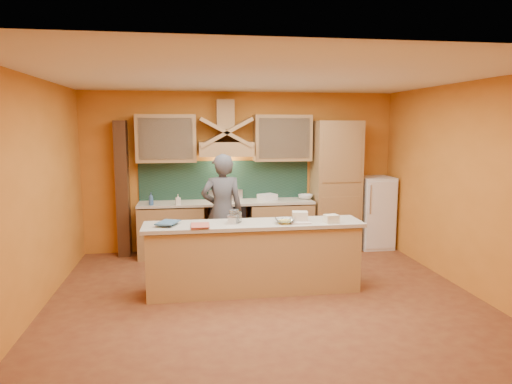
{
  "coord_description": "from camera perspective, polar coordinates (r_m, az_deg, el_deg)",
  "views": [
    {
      "loc": [
        -0.95,
        -5.55,
        2.22
      ],
      "look_at": [
        0.02,
        0.9,
        1.26
      ],
      "focal_mm": 32.0,
      "sensor_mm": 36.0,
      "label": 1
    }
  ],
  "objects": [
    {
      "name": "floor",
      "position": [
        6.05,
        1.13,
        -13.19
      ],
      "size": [
        5.5,
        5.0,
        0.01
      ],
      "primitive_type": "cube",
      "color": "brown",
      "rests_on": "ground"
    },
    {
      "name": "ceiling",
      "position": [
        5.66,
        1.21,
        14.21
      ],
      "size": [
        5.5,
        5.0,
        0.01
      ],
      "primitive_type": "cube",
      "color": "white",
      "rests_on": "wall_back"
    },
    {
      "name": "wall_back",
      "position": [
        8.15,
        -1.81,
        2.56
      ],
      "size": [
        5.5,
        0.02,
        2.8
      ],
      "primitive_type": "cube",
      "color": "orange",
      "rests_on": "floor"
    },
    {
      "name": "wall_front",
      "position": [
        3.3,
        8.57,
        -6.19
      ],
      "size": [
        5.5,
        0.02,
        2.8
      ],
      "primitive_type": "cube",
      "color": "orange",
      "rests_on": "floor"
    },
    {
      "name": "wall_left",
      "position": [
        5.89,
        -26.23,
        -0.54
      ],
      "size": [
        0.02,
        5.0,
        2.8
      ],
      "primitive_type": "cube",
      "color": "orange",
      "rests_on": "floor"
    },
    {
      "name": "wall_right",
      "position": [
        6.72,
        24.95,
        0.54
      ],
      "size": [
        0.02,
        5.0,
        2.8
      ],
      "primitive_type": "cube",
      "color": "orange",
      "rests_on": "floor"
    },
    {
      "name": "base_cabinet_left",
      "position": [
        7.96,
        -10.52,
        -4.8
      ],
      "size": [
        1.1,
        0.6,
        0.86
      ],
      "primitive_type": "cube",
      "color": "#A37A4A",
      "rests_on": "floor"
    },
    {
      "name": "base_cabinet_right",
      "position": [
        8.11,
        3.05,
        -4.42
      ],
      "size": [
        1.1,
        0.6,
        0.86
      ],
      "primitive_type": "cube",
      "color": "#A37A4A",
      "rests_on": "floor"
    },
    {
      "name": "counter_top",
      "position": [
        7.89,
        -3.7,
        -1.31
      ],
      "size": [
        3.0,
        0.62,
        0.04
      ],
      "primitive_type": "cube",
      "color": "beige",
      "rests_on": "base_cabinet_left"
    },
    {
      "name": "stove",
      "position": [
        7.98,
        -3.67,
        -4.5
      ],
      "size": [
        0.6,
        0.58,
        0.9
      ],
      "primitive_type": "cube",
      "color": "black",
      "rests_on": "floor"
    },
    {
      "name": "backsplash",
      "position": [
        8.12,
        -3.89,
        1.46
      ],
      "size": [
        3.0,
        0.03,
        0.7
      ],
      "primitive_type": "cube",
      "color": "#173329",
      "rests_on": "wall_back"
    },
    {
      "name": "range_hood",
      "position": [
        7.84,
        -3.79,
        5.39
      ],
      "size": [
        0.92,
        0.5,
        0.24
      ],
      "primitive_type": "cube",
      "color": "#A37A4A",
      "rests_on": "wall_back"
    },
    {
      "name": "hood_chimney",
      "position": [
        7.93,
        -3.89,
        9.62
      ],
      "size": [
        0.3,
        0.3,
        0.5
      ],
      "primitive_type": "cube",
      "color": "#A37A4A",
      "rests_on": "wall_back"
    },
    {
      "name": "upper_cabinet_left",
      "position": [
        7.89,
        -11.16,
        6.58
      ],
      "size": [
        1.0,
        0.35,
        0.8
      ],
      "primitive_type": "cube",
      "color": "#A37A4A",
      "rests_on": "wall_back"
    },
    {
      "name": "upper_cabinet_right",
      "position": [
        8.05,
        3.31,
        6.76
      ],
      "size": [
        1.0,
        0.35,
        0.8
      ],
      "primitive_type": "cube",
      "color": "#A37A4A",
      "rests_on": "wall_back"
    },
    {
      "name": "pantry_column",
      "position": [
        8.25,
        9.91,
        0.76
      ],
      "size": [
        0.8,
        0.6,
        2.3
      ],
      "primitive_type": "cube",
      "color": "#A37A4A",
      "rests_on": "floor"
    },
    {
      "name": "fridge",
      "position": [
        8.59,
        14.59,
        -2.47
      ],
      "size": [
        0.58,
        0.6,
        1.3
      ],
      "primitive_type": "cube",
      "color": "white",
      "rests_on": "floor"
    },
    {
      "name": "trim_column_left",
      "position": [
        8.05,
        -16.32,
        0.36
      ],
      "size": [
        0.2,
        0.3,
        2.3
      ],
      "primitive_type": "cube",
      "color": "#472816",
      "rests_on": "floor"
    },
    {
      "name": "island_body",
      "position": [
        6.17,
        -0.26,
        -8.43
      ],
      "size": [
        2.8,
        0.55,
        0.88
      ],
      "primitive_type": "cube",
      "color": "tan",
      "rests_on": "floor"
    },
    {
      "name": "island_top",
      "position": [
        6.05,
        -0.26,
        -4.07
      ],
      "size": [
        2.9,
        0.62,
        0.05
      ],
      "primitive_type": "cube",
      "color": "beige",
      "rests_on": "island_body"
    },
    {
      "name": "person",
      "position": [
        7.13,
        -4.24,
        -2.4
      ],
      "size": [
        0.66,
        0.44,
        1.79
      ],
      "primitive_type": "imported",
      "rotation": [
        0.0,
        0.0,
        3.17
      ],
      "color": "#4C4C51",
      "rests_on": "floor"
    },
    {
      "name": "pot_large",
      "position": [
        7.76,
        -4.21,
        -0.94
      ],
      "size": [
        0.25,
        0.25,
        0.14
      ],
      "primitive_type": "cylinder",
      "rotation": [
        0.0,
        0.0,
        0.03
      ],
      "color": "silver",
      "rests_on": "stove"
    },
    {
      "name": "pot_small",
      "position": [
        7.94,
        -3.09,
        -0.74
      ],
      "size": [
        0.23,
        0.23,
        0.14
      ],
      "primitive_type": "cylinder",
      "rotation": [
        0.0,
        0.0,
        -0.1
      ],
      "color": "#B4B4BB",
      "rests_on": "stove"
    },
    {
      "name": "soap_bottle_a",
      "position": [
        7.61,
        -9.72,
        -0.94
      ],
      "size": [
        0.09,
        0.09,
        0.18
      ],
      "primitive_type": "imported",
      "rotation": [
        0.0,
        0.0,
        0.14
      ],
      "color": "white",
      "rests_on": "counter_top"
    },
    {
      "name": "soap_bottle_b",
      "position": [
        7.66,
        -13.0,
        -0.84
      ],
      "size": [
        0.11,
        0.11,
        0.21
      ],
      "primitive_type": "imported",
      "rotation": [
        0.0,
        0.0,
        0.52
      ],
      "color": "#33588D",
      "rests_on": "counter_top"
    },
    {
      "name": "bowl_back",
      "position": [
        8.14,
        6.2,
        -0.61
      ],
      "size": [
        0.32,
        0.32,
        0.08
      ],
      "primitive_type": "imported",
      "rotation": [
        0.0,
        0.0,
        0.27
      ],
      "color": "silver",
      "rests_on": "counter_top"
    },
    {
      "name": "dish_rack",
      "position": [
        8.0,
        1.42,
        -0.63
      ],
      "size": [
        0.36,
        0.33,
        0.1
      ],
      "primitive_type": "cube",
      "rotation": [
        0.0,
        0.0,
        0.43
      ],
      "color": "white",
      "rests_on": "counter_top"
    },
    {
      "name": "book_lower",
      "position": [
        5.83,
        -8.17,
        -4.25
      ],
      "size": [
        0.24,
        0.32,
        0.03
      ],
      "primitive_type": "imported",
      "rotation": [
        0.0,
        0.0,
        -0.01
      ],
      "color": "#B75341",
      "rests_on": "island_top"
    },
    {
      "name": "book_upper",
      "position": [
        6.03,
        -11.97,
        -3.72
      ],
      "size": [
        0.34,
        0.39,
        0.02
      ],
      "primitive_type": "imported",
      "rotation": [
        0.0,
        0.0,
        -0.39
      ],
      "color": "#3B6082",
      "rests_on": "island_top"
    },
    {
      "name": "jar_large",
      "position": [
        6.0,
        -2.73,
        -3.08
      ],
      "size": [
        0.13,
        0.13,
        0.18
      ],
      "primitive_type": "cylinder",
      "rotation": [
        0.0,
        0.0,
        0.03
      ],
      "color": "silver",
      "rests_on": "island_top"
    },
    {
      "name": "jar_small",
      "position": [
        6.08,
        -2.37,
        -3.14
      ],
      "size": [
        0.15,
        0.15,
        0.13
      ],
      "primitive_type": "cylinder",
      "rotation": [
        0.0,
        0.0,
        0.31
      ],
      "color": "silver",
      "rests_on": "island_top"
    },
    {
      "name": "kitchen_scale",
      "position": [
        5.99,
        -2.98,
        -3.55
      ],
      "size": [
        0.13,
        0.13,
        0.09
      ],
      "primitive_type": "cube",
      "rotation": [
        0.0,
        0.0,
        -0.22
      ],
      "color": "silver",
      "rests_on": "island_top"
    },
    {
      "name": "mixing_bowl",
      "position": [
        6.01,
        3.61,
        -3.62
      ],
      "size": [
        0.27,
        0.27,
        0.06
      ],
      "primitive_type": "imported",
      "rotation": [
        0.0,
        0.0,
        -0.02
      ],
      "color": "white",
      "rests_on": "island_top"
    },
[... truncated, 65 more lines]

